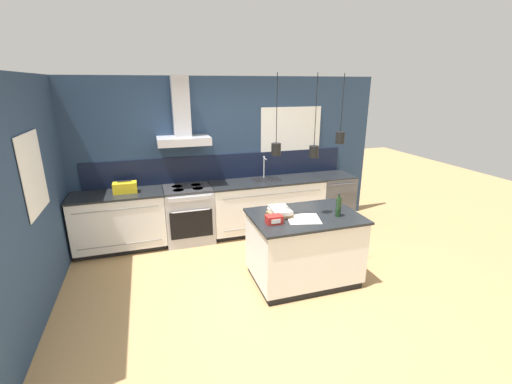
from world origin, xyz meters
name	(u,v)px	position (x,y,z in m)	size (l,w,h in m)	color
ground_plane	(258,288)	(0.00, 0.00, 0.00)	(16.00, 16.00, 0.00)	tan
wall_back	(220,154)	(-0.03, 2.00, 1.36)	(5.60, 2.14, 2.60)	navy
wall_left	(37,192)	(-2.43, 0.70, 1.30)	(0.08, 3.80, 2.60)	navy
counter_run_left	(120,221)	(-1.69, 1.69, 0.46)	(1.36, 0.64, 0.91)	black
counter_run_sink	(267,205)	(0.71, 1.69, 0.46)	(1.96, 0.64, 1.30)	black
oven_range	(189,214)	(-0.64, 1.69, 0.46)	(0.76, 0.66, 0.91)	#B5B5BA
dishwasher	(332,198)	(1.99, 1.69, 0.46)	(0.62, 0.65, 0.91)	#4C4C51
kitchen_island	(304,247)	(0.63, 0.03, 0.46)	(1.36, 0.95, 0.91)	black
bottle_on_island	(339,207)	(0.99, -0.13, 1.03)	(0.07, 0.07, 0.30)	#193319
book_stack	(280,212)	(0.31, 0.11, 0.96)	(0.29, 0.35, 0.10)	olive
red_supply_box	(274,219)	(0.16, -0.10, 0.96)	(0.19, 0.13, 0.10)	red
paper_pile	(304,219)	(0.55, -0.09, 0.91)	(0.45, 0.42, 0.01)	silver
yellow_toolbox	(125,188)	(-1.56, 1.69, 0.99)	(0.34, 0.18, 0.19)	gold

